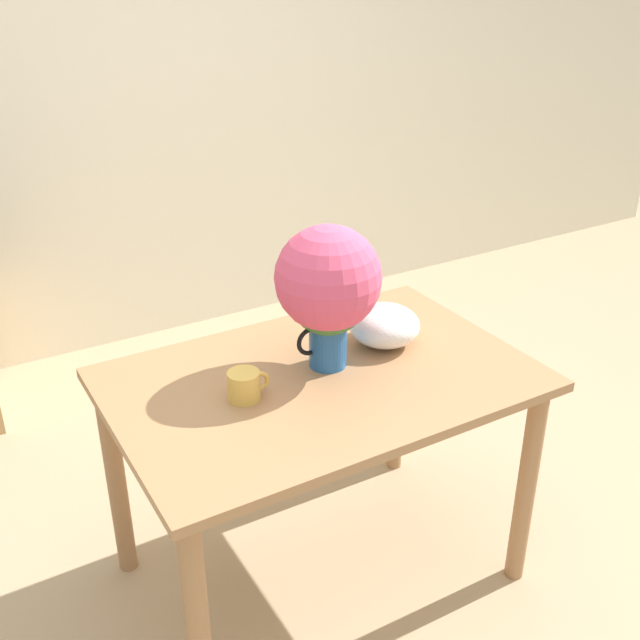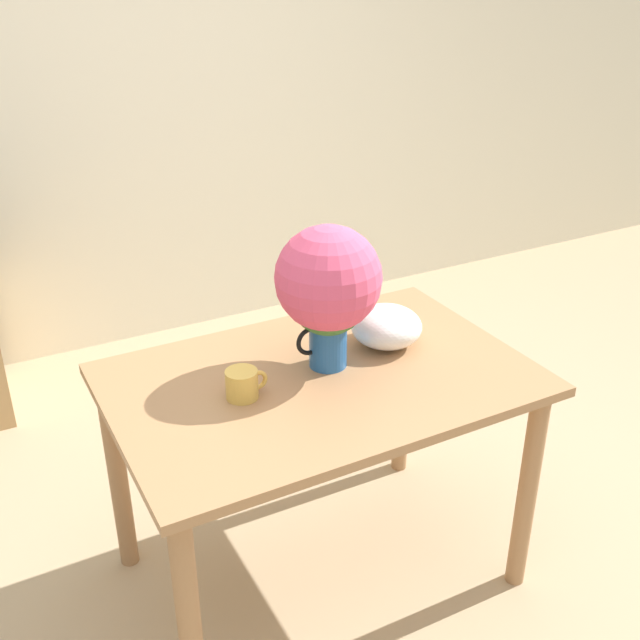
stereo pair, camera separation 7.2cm
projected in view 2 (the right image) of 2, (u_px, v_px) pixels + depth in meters
ground_plane at (327, 578)px, 2.46m from camera, size 12.00×12.00×0.00m
wall_back at (120, 84)px, 3.49m from camera, size 8.00×0.05×2.60m
table at (319, 409)px, 2.22m from camera, size 1.21×0.80×0.75m
flower_vase at (328, 287)px, 2.11m from camera, size 0.31×0.31×0.43m
coffee_mug at (243, 384)px, 2.05m from camera, size 0.12×0.09×0.08m
white_bowl at (386, 326)px, 2.32m from camera, size 0.22×0.22×0.12m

